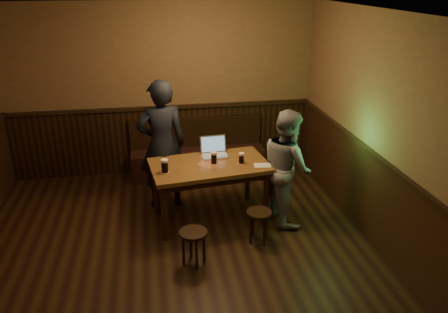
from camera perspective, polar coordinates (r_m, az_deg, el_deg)
name	(u,v)px	position (r m, az deg, el deg)	size (l,w,h in m)	color
room	(172,173)	(4.68, -6.82, -2.13)	(5.04, 6.04, 2.84)	black
bench	(197,156)	(7.38, -3.48, 0.03)	(2.20, 0.50, 0.95)	black
pub_table	(210,171)	(5.84, -1.90, -1.94)	(1.64, 1.07, 0.83)	#572D19
stool_left	(193,238)	(5.11, -4.02, -10.58)	(0.37, 0.37, 0.44)	black
stool_right	(259,217)	(5.53, 4.58, -7.94)	(0.41, 0.41, 0.43)	black
pint_left	(165,166)	(5.56, -7.75, -1.22)	(0.12, 0.12, 0.18)	#B93616
pint_mid	(214,158)	(5.77, -1.33, -0.15)	(0.11, 0.11, 0.17)	#B93616
pint_right	(241,158)	(5.78, 2.29, -0.23)	(0.10, 0.10, 0.15)	#B93616
laptop	(214,150)	(6.06, -1.29, 0.80)	(0.38, 0.31, 0.26)	silver
menu	(262,165)	(5.77, 5.04, -1.15)	(0.22, 0.15, 0.00)	silver
person_suit	(162,145)	(6.19, -8.11, 1.50)	(0.68, 0.45, 1.88)	black
person_grey	(287,167)	(5.87, 8.20, -1.31)	(0.76, 0.59, 1.57)	gray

